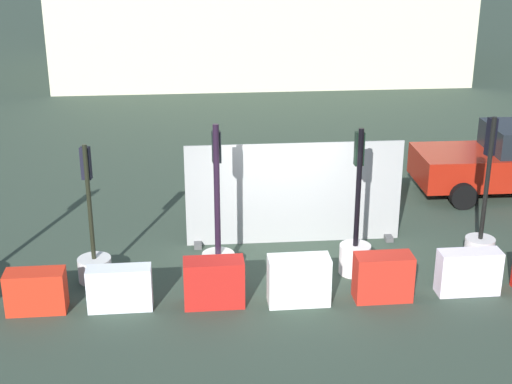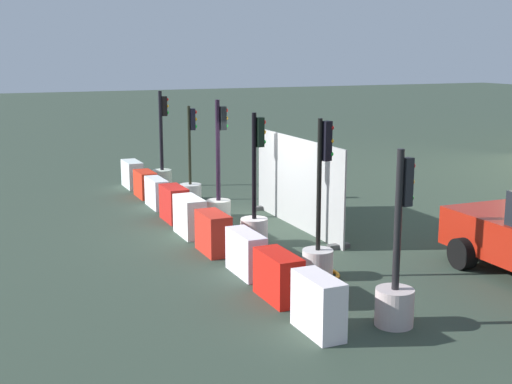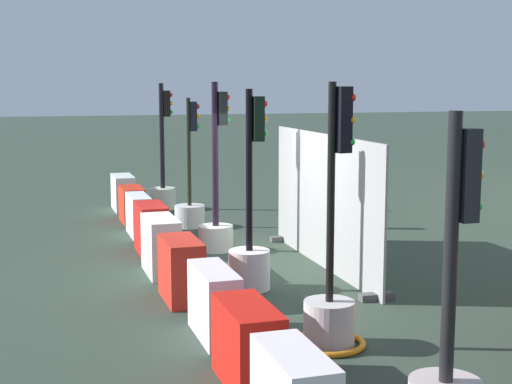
# 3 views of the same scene
# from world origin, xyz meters

# --- Properties ---
(ground_plane) EXTENTS (120.00, 120.00, 0.00)m
(ground_plane) POSITION_xyz_m (0.00, 0.00, 0.00)
(ground_plane) COLOR #2F3E31
(traffic_light_0) EXTENTS (0.60, 0.60, 3.01)m
(traffic_light_0) POSITION_xyz_m (-6.14, -0.27, 0.64)
(traffic_light_0) COLOR silver
(traffic_light_0) RESTS_ON ground_plane
(traffic_light_1) EXTENTS (0.64, 0.64, 2.71)m
(traffic_light_1) POSITION_xyz_m (-3.75, -0.10, 0.51)
(traffic_light_1) COLOR silver
(traffic_light_1) RESTS_ON ground_plane
(traffic_light_2) EXTENTS (0.63, 0.63, 3.03)m
(traffic_light_2) POSITION_xyz_m (-1.39, -0.10, 0.62)
(traffic_light_2) COLOR beige
(traffic_light_2) RESTS_ON ground_plane
(traffic_light_3) EXTENTS (0.61, 0.61, 2.93)m
(traffic_light_3) POSITION_xyz_m (1.26, -0.23, 0.59)
(traffic_light_3) COLOR silver
(traffic_light_3) RESTS_ON ground_plane
(traffic_light_4) EXTENTS (0.85, 0.85, 3.02)m
(traffic_light_4) POSITION_xyz_m (3.83, -0.02, 0.50)
(traffic_light_4) COLOR beige
(traffic_light_4) RESTS_ON ground_plane
(traffic_light_5) EXTENTS (0.61, 0.61, 2.79)m
(traffic_light_5) POSITION_xyz_m (6.39, -0.04, 0.58)
(traffic_light_5) COLOR #BBA8A7
(traffic_light_5) RESTS_ON ground_plane
(construction_barrier_0) EXTENTS (1.12, 0.47, 0.83)m
(construction_barrier_0) POSITION_xyz_m (-6.25, -1.22, 0.42)
(construction_barrier_0) COLOR silver
(construction_barrier_0) RESTS_ON ground_plane
(construction_barrier_1) EXTENTS (1.04, 0.48, 0.77)m
(construction_barrier_1) POSITION_xyz_m (-4.63, -1.21, 0.38)
(construction_barrier_1) COLOR red
(construction_barrier_1) RESTS_ON ground_plane
(construction_barrier_2) EXTENTS (1.13, 0.39, 0.81)m
(construction_barrier_2) POSITION_xyz_m (-3.18, -1.26, 0.40)
(construction_barrier_2) COLOR silver
(construction_barrier_2) RESTS_ON ground_plane
(construction_barrier_3) EXTENTS (1.08, 0.49, 0.88)m
(construction_barrier_3) POSITION_xyz_m (-1.51, -1.27, 0.44)
(construction_barrier_3) COLOR red
(construction_barrier_3) RESTS_ON ground_plane
(construction_barrier_4) EXTENTS (1.11, 0.48, 0.91)m
(construction_barrier_4) POSITION_xyz_m (-0.00, -1.34, 0.45)
(construction_barrier_4) COLOR white
(construction_barrier_4) RESTS_ON ground_plane
(construction_barrier_5) EXTENTS (1.04, 0.49, 0.87)m
(construction_barrier_5) POSITION_xyz_m (1.54, -1.31, 0.44)
(construction_barrier_5) COLOR red
(construction_barrier_5) RESTS_ON ground_plane
(construction_barrier_6) EXTENTS (1.15, 0.41, 0.84)m
(construction_barrier_6) POSITION_xyz_m (3.16, -1.23, 0.42)
(construction_barrier_6) COLOR white
(construction_barrier_6) RESTS_ON ground_plane
(construction_barrier_7) EXTENTS (1.11, 0.49, 0.83)m
(construction_barrier_7) POSITION_xyz_m (4.64, -1.24, 0.41)
(construction_barrier_7) COLOR red
(construction_barrier_7) RESTS_ON ground_plane
(construction_barrier_8) EXTENTS (1.04, 0.43, 0.91)m
(construction_barrier_8) POSITION_xyz_m (6.19, -1.30, 0.45)
(construction_barrier_8) COLOR white
(construction_barrier_8) RESTS_ON ground_plane
(site_fence_panel) EXTENTS (4.54, 0.50, 2.20)m
(site_fence_panel) POSITION_xyz_m (0.27, 1.30, 1.06)
(site_fence_panel) COLOR #9FA19F
(site_fence_panel) RESTS_ON ground_plane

